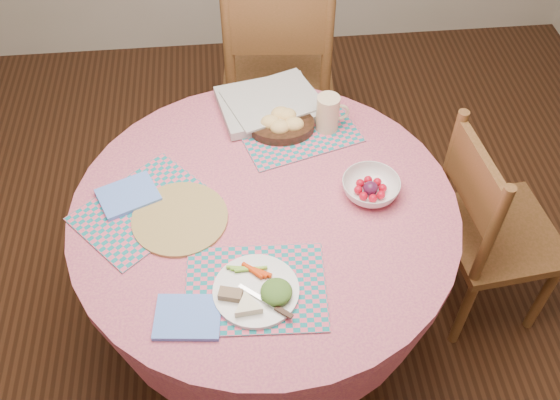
% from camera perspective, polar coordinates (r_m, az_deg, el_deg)
% --- Properties ---
extents(ground, '(4.00, 4.00, 0.00)m').
position_cam_1_polar(ground, '(2.59, -1.12, -11.53)').
color(ground, '#331C0F').
rests_on(ground, ground).
extents(dining_table, '(1.24, 1.24, 0.75)m').
position_cam_1_polar(dining_table, '(2.13, -1.34, -4.09)').
color(dining_table, '#D3626E').
rests_on(dining_table, ground).
extents(chair_right, '(0.44, 0.46, 0.91)m').
position_cam_1_polar(chair_right, '(2.40, 18.62, -2.47)').
color(chair_right, brown).
rests_on(chair_right, ground).
extents(chair_back, '(0.52, 0.50, 1.05)m').
position_cam_1_polar(chair_back, '(2.83, -0.21, 11.72)').
color(chair_back, brown).
rests_on(chair_back, ground).
extents(placemat_front, '(0.42, 0.32, 0.01)m').
position_cam_1_polar(placemat_front, '(1.79, -2.24, -8.08)').
color(placemat_front, '#177B83').
rests_on(placemat_front, dining_table).
extents(placemat_left, '(0.50, 0.49, 0.01)m').
position_cam_1_polar(placemat_left, '(2.02, -12.31, -0.78)').
color(placemat_left, '#177B83').
rests_on(placemat_left, dining_table).
extents(placemat_back, '(0.47, 0.40, 0.01)m').
position_cam_1_polar(placemat_back, '(2.23, 1.51, 6.50)').
color(placemat_back, '#177B83').
rests_on(placemat_back, dining_table).
extents(wicker_trivet, '(0.30, 0.30, 0.01)m').
position_cam_1_polar(wicker_trivet, '(1.96, -9.14, -1.68)').
color(wicker_trivet, '#AA8D49').
rests_on(wicker_trivet, dining_table).
extents(napkin_near, '(0.19, 0.16, 0.01)m').
position_cam_1_polar(napkin_near, '(1.75, -8.43, -10.55)').
color(napkin_near, '#5E8AF2').
rests_on(napkin_near, dining_table).
extents(napkin_far, '(0.22, 0.20, 0.01)m').
position_cam_1_polar(napkin_far, '(2.05, -13.71, 0.42)').
color(napkin_far, '#5E8AF2').
rests_on(napkin_far, placemat_left).
extents(dinner_plate, '(0.25, 0.25, 0.05)m').
position_cam_1_polar(dinner_plate, '(1.76, -1.94, -8.27)').
color(dinner_plate, white).
rests_on(dinner_plate, placemat_front).
extents(bread_bowl, '(0.23, 0.23, 0.08)m').
position_cam_1_polar(bread_bowl, '(2.20, 0.19, 7.03)').
color(bread_bowl, black).
rests_on(bread_bowl, placemat_back).
extents(latte_mug, '(0.12, 0.08, 0.14)m').
position_cam_1_polar(latte_mug, '(2.19, 4.45, 7.93)').
color(latte_mug, beige).
rests_on(latte_mug, placemat_back).
extents(fruit_bowl, '(0.20, 0.20, 0.06)m').
position_cam_1_polar(fruit_bowl, '(2.01, 8.29, 1.11)').
color(fruit_bowl, white).
rests_on(fruit_bowl, dining_table).
extents(newspaper_stack, '(0.41, 0.35, 0.04)m').
position_cam_1_polar(newspaper_stack, '(2.30, -1.08, 8.82)').
color(newspaper_stack, silver).
rests_on(newspaper_stack, dining_table).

